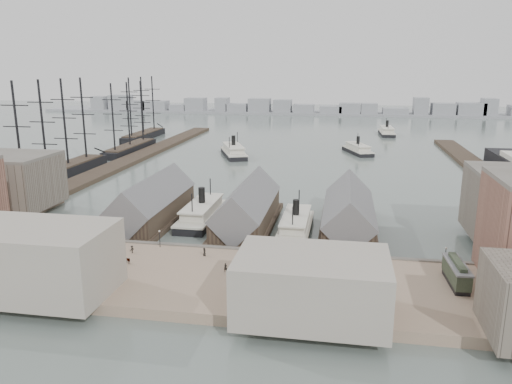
% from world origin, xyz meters
% --- Properties ---
extents(ground, '(900.00, 900.00, 0.00)m').
position_xyz_m(ground, '(0.00, 0.00, 0.00)').
color(ground, '#525F5A').
rests_on(ground, ground).
extents(quay, '(180.00, 30.00, 2.00)m').
position_xyz_m(quay, '(0.00, -20.00, 1.00)').
color(quay, '#87705B').
rests_on(quay, ground).
extents(seawall, '(180.00, 1.20, 2.30)m').
position_xyz_m(seawall, '(0.00, -5.20, 1.15)').
color(seawall, '#59544C').
rests_on(seawall, ground).
extents(west_wharf, '(10.00, 220.00, 1.60)m').
position_xyz_m(west_wharf, '(-68.00, 100.00, 0.80)').
color(west_wharf, '#2D231C').
rests_on(west_wharf, ground).
extents(east_wharf, '(10.00, 180.00, 1.60)m').
position_xyz_m(east_wharf, '(78.00, 90.00, 0.80)').
color(east_wharf, '#2D231C').
rests_on(east_wharf, ground).
extents(ferry_shed_west, '(14.00, 42.00, 12.60)m').
position_xyz_m(ferry_shed_west, '(-26.00, 16.88, 4.64)').
color(ferry_shed_west, '#2D231C').
rests_on(ferry_shed_west, ground).
extents(ferry_shed_center, '(14.00, 42.00, 12.60)m').
position_xyz_m(ferry_shed_center, '(0.00, 16.88, 4.64)').
color(ferry_shed_center, '#2D231C').
rests_on(ferry_shed_center, ground).
extents(ferry_shed_east, '(14.00, 42.00, 12.60)m').
position_xyz_m(ferry_shed_east, '(26.00, 16.88, 4.64)').
color(ferry_shed_east, '#2D231C').
rests_on(ferry_shed_east, ground).
extents(warehouse_west_back, '(26.00, 20.00, 14.00)m').
position_xyz_m(warehouse_west_back, '(-70.00, 18.00, 9.00)').
color(warehouse_west_back, '#60564C').
rests_on(warehouse_west_back, west_land).
extents(street_bldg_center, '(24.00, 16.00, 10.00)m').
position_xyz_m(street_bldg_center, '(20.00, -32.00, 7.00)').
color(street_bldg_center, gray).
rests_on(street_bldg_center, quay).
extents(street_bldg_west, '(30.00, 16.00, 12.00)m').
position_xyz_m(street_bldg_west, '(-30.00, -32.00, 8.00)').
color(street_bldg_west, gray).
rests_on(street_bldg_west, quay).
extents(lamp_post_far_w, '(0.44, 0.44, 3.92)m').
position_xyz_m(lamp_post_far_w, '(-45.00, -7.00, 4.71)').
color(lamp_post_far_w, black).
rests_on(lamp_post_far_w, quay).
extents(lamp_post_near_w, '(0.44, 0.44, 3.92)m').
position_xyz_m(lamp_post_near_w, '(-15.00, -7.00, 4.71)').
color(lamp_post_near_w, black).
rests_on(lamp_post_near_w, quay).
extents(lamp_post_near_e, '(0.44, 0.44, 3.92)m').
position_xyz_m(lamp_post_near_e, '(15.00, -7.00, 4.71)').
color(lamp_post_near_e, black).
rests_on(lamp_post_near_e, quay).
extents(lamp_post_far_e, '(0.44, 0.44, 3.92)m').
position_xyz_m(lamp_post_far_e, '(45.00, -7.00, 4.71)').
color(lamp_post_far_e, black).
rests_on(lamp_post_far_e, quay).
extents(far_shore, '(500.00, 40.00, 15.72)m').
position_xyz_m(far_shore, '(-2.07, 334.14, 3.91)').
color(far_shore, gray).
rests_on(far_shore, ground).
extents(ferry_docked_west, '(8.22, 27.39, 9.78)m').
position_xyz_m(ferry_docked_west, '(-13.00, 19.65, 2.29)').
color(ferry_docked_west, black).
rests_on(ferry_docked_west, ground).
extents(ferry_docked_east, '(7.65, 25.52, 9.11)m').
position_xyz_m(ferry_docked_east, '(13.00, 13.91, 2.14)').
color(ferry_docked_east, black).
rests_on(ferry_docked_east, ground).
extents(ferry_open_near, '(18.58, 29.76, 10.22)m').
position_xyz_m(ferry_open_near, '(-26.28, 118.58, 2.40)').
color(ferry_open_near, black).
rests_on(ferry_open_near, ground).
extents(ferry_open_mid, '(15.42, 25.51, 8.74)m').
position_xyz_m(ferry_open_mid, '(30.79, 136.69, 2.05)').
color(ferry_open_mid, black).
rests_on(ferry_open_mid, ground).
extents(ferry_open_far, '(9.03, 26.83, 9.48)m').
position_xyz_m(ferry_open_far, '(49.56, 206.63, 2.22)').
color(ferry_open_far, black).
rests_on(ferry_open_far, ground).
extents(sailing_ship_near, '(8.85, 61.00, 36.40)m').
position_xyz_m(sailing_ship_near, '(-81.28, 62.46, 2.67)').
color(sailing_ship_near, black).
rests_on(sailing_ship_near, ground).
extents(sailing_ship_mid, '(8.15, 47.08, 33.50)m').
position_xyz_m(sailing_ship_mid, '(-78.55, 121.25, 2.40)').
color(sailing_ship_mid, black).
rests_on(sailing_ship_mid, ground).
extents(sailing_ship_far, '(8.51, 47.28, 34.99)m').
position_xyz_m(sailing_ship_far, '(-89.96, 165.89, 2.53)').
color(sailing_ship_far, black).
rests_on(sailing_ship_far, ground).
extents(tram, '(3.42, 11.33, 3.99)m').
position_xyz_m(tram, '(45.32, -15.89, 4.04)').
color(tram, black).
rests_on(tram, quay).
extents(horse_cart_left, '(4.75, 2.36, 1.47)m').
position_xyz_m(horse_cart_left, '(-39.63, -15.64, 2.77)').
color(horse_cart_left, black).
rests_on(horse_cart_left, quay).
extents(horse_cart_center, '(4.81, 2.92, 1.43)m').
position_xyz_m(horse_cart_center, '(-19.01, -17.62, 2.76)').
color(horse_cart_center, black).
rests_on(horse_cart_center, quay).
extents(horse_cart_right, '(4.60, 1.77, 1.44)m').
position_xyz_m(horse_cart_right, '(16.10, -22.64, 2.76)').
color(horse_cart_right, black).
rests_on(horse_cart_right, quay).
extents(pedestrian_1, '(0.94, 0.84, 1.58)m').
position_xyz_m(pedestrian_1, '(-37.13, -22.53, 2.79)').
color(pedestrian_1, black).
rests_on(pedestrian_1, quay).
extents(pedestrian_2, '(0.99, 1.23, 1.66)m').
position_xyz_m(pedestrian_2, '(-19.62, -11.42, 2.83)').
color(pedestrian_2, black).
rests_on(pedestrian_2, quay).
extents(pedestrian_3, '(0.72, 1.08, 1.70)m').
position_xyz_m(pedestrian_3, '(-18.34, -27.25, 2.85)').
color(pedestrian_3, black).
rests_on(pedestrian_3, quay).
extents(pedestrian_4, '(0.99, 1.05, 1.80)m').
position_xyz_m(pedestrian_4, '(-3.90, -10.35, 2.90)').
color(pedestrian_4, black).
rests_on(pedestrian_4, quay).
extents(pedestrian_5, '(0.81, 0.73, 1.82)m').
position_xyz_m(pedestrian_5, '(2.48, -17.85, 2.91)').
color(pedestrian_5, black).
rests_on(pedestrian_5, quay).
extents(pedestrian_6, '(0.87, 0.95, 1.58)m').
position_xyz_m(pedestrian_6, '(18.75, -13.57, 2.79)').
color(pedestrian_6, black).
rests_on(pedestrian_6, quay).
extents(pedestrian_7, '(1.18, 1.01, 1.58)m').
position_xyz_m(pedestrian_7, '(28.37, -24.54, 2.79)').
color(pedestrian_7, black).
rests_on(pedestrian_7, quay).
extents(pedestrian_8, '(1.09, 0.60, 1.77)m').
position_xyz_m(pedestrian_8, '(46.31, -13.71, 2.88)').
color(pedestrian_8, black).
rests_on(pedestrian_8, quay).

